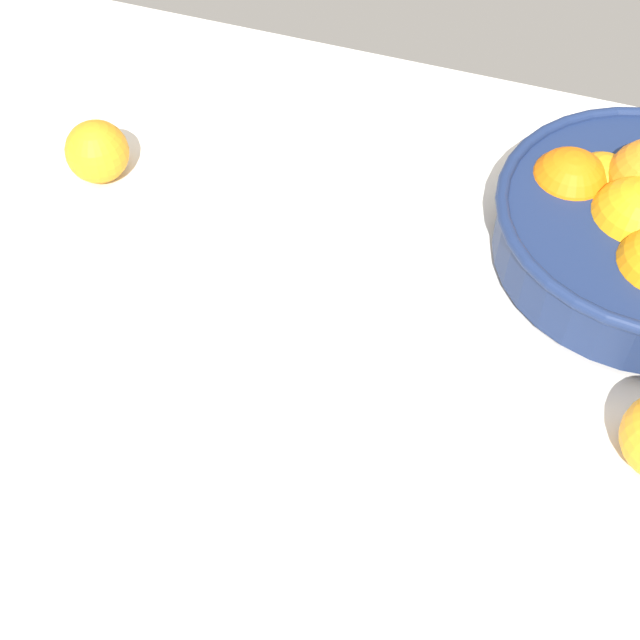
% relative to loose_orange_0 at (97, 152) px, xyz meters
% --- Properties ---
extents(ground_plane, '(1.40, 0.93, 0.03)m').
position_rel_loose_orange_0_xyz_m(ground_plane, '(0.32, -0.18, -0.05)').
color(ground_plane, silver).
extents(loose_orange_0, '(0.06, 0.06, 0.06)m').
position_rel_loose_orange_0_xyz_m(loose_orange_0, '(0.00, 0.00, 0.00)').
color(loose_orange_0, orange).
rests_on(loose_orange_0, ground_plane).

